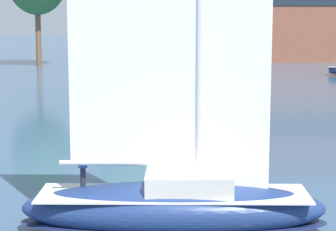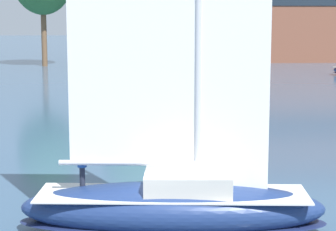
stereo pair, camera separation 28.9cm
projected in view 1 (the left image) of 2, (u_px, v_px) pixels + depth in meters
waterfront_building at (265, 0)px, 107.07m from camera, size 30.75×15.15×19.45m
sailboat_main at (174, 202)px, 23.56m from camera, size 11.33×3.97×15.27m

